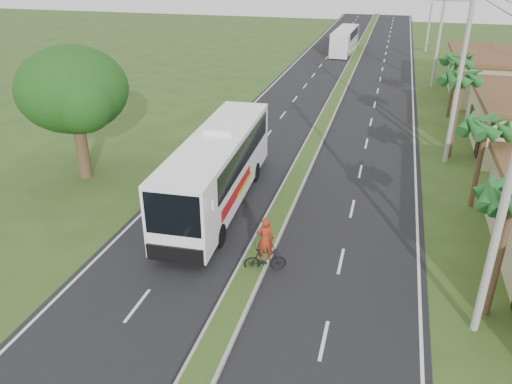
# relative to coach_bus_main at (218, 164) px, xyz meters

# --- Properties ---
(ground) EXTENTS (180.00, 180.00, 0.00)m
(ground) POSITION_rel_coach_bus_main_xyz_m (3.29, -8.77, -2.22)
(ground) COLOR #2F4519
(ground) RESTS_ON ground
(road_asphalt) EXTENTS (14.00, 160.00, 0.02)m
(road_asphalt) POSITION_rel_coach_bus_main_xyz_m (3.29, 11.23, -2.21)
(road_asphalt) COLOR black
(road_asphalt) RESTS_ON ground
(median_strip) EXTENTS (1.20, 160.00, 0.18)m
(median_strip) POSITION_rel_coach_bus_main_xyz_m (3.29, 11.23, -2.12)
(median_strip) COLOR gray
(median_strip) RESTS_ON ground
(lane_edge_left) EXTENTS (0.12, 160.00, 0.01)m
(lane_edge_left) POSITION_rel_coach_bus_main_xyz_m (-3.41, 11.23, -2.22)
(lane_edge_left) COLOR silver
(lane_edge_left) RESTS_ON ground
(lane_edge_right) EXTENTS (0.12, 160.00, 0.01)m
(lane_edge_right) POSITION_rel_coach_bus_main_xyz_m (9.99, 11.23, -2.22)
(lane_edge_right) COLOR silver
(lane_edge_right) RESTS_ON ground
(shop_far) EXTENTS (8.60, 11.60, 3.82)m
(shop_far) POSITION_rel_coach_bus_main_xyz_m (17.29, 27.23, -0.29)
(shop_far) COLOR tan
(shop_far) RESTS_ON ground
(palm_verge_b) EXTENTS (2.40, 2.40, 5.05)m
(palm_verge_b) POSITION_rel_coach_bus_main_xyz_m (12.69, 3.23, 2.13)
(palm_verge_b) COLOR #473321
(palm_verge_b) RESTS_ON ground
(palm_verge_c) EXTENTS (2.40, 2.40, 5.85)m
(palm_verge_c) POSITION_rel_coach_bus_main_xyz_m (12.09, 10.23, 2.90)
(palm_verge_c) COLOR #473321
(palm_verge_c) RESTS_ON ground
(palm_verge_d) EXTENTS (2.40, 2.40, 5.25)m
(palm_verge_d) POSITION_rel_coach_bus_main_xyz_m (12.59, 19.23, 2.33)
(palm_verge_d) COLOR #473321
(palm_verge_d) RESTS_ON ground
(shade_tree) EXTENTS (6.30, 6.00, 7.54)m
(shade_tree) POSITION_rel_coach_bus_main_xyz_m (-8.82, 1.24, 2.81)
(shade_tree) COLOR #473321
(shade_tree) RESTS_ON ground
(utility_pole_a) EXTENTS (1.60, 0.28, 11.00)m
(utility_pole_a) POSITION_rel_coach_bus_main_xyz_m (11.79, -6.77, 3.45)
(utility_pole_a) COLOR gray
(utility_pole_a) RESTS_ON ground
(utility_pole_b) EXTENTS (3.20, 0.28, 12.00)m
(utility_pole_b) POSITION_rel_coach_bus_main_xyz_m (11.76, 9.23, 4.03)
(utility_pole_b) COLOR gray
(utility_pole_b) RESTS_ON ground
(utility_pole_c) EXTENTS (1.60, 0.28, 11.00)m
(utility_pole_c) POSITION_rel_coach_bus_main_xyz_m (11.79, 29.23, 3.45)
(utility_pole_c) COLOR gray
(utility_pole_c) RESTS_ON ground
(utility_pole_d) EXTENTS (1.60, 0.28, 10.50)m
(utility_pole_d) POSITION_rel_coach_bus_main_xyz_m (11.79, 49.23, 3.20)
(utility_pole_d) COLOR gray
(utility_pole_d) RESTS_ON ground
(coach_bus_main) EXTENTS (3.21, 12.62, 4.04)m
(coach_bus_main) POSITION_rel_coach_bus_main_xyz_m (0.00, 0.00, 0.00)
(coach_bus_main) COLOR white
(coach_bus_main) RESTS_ON ground
(coach_bus_far) EXTENTS (2.60, 10.43, 3.02)m
(coach_bus_far) POSITION_rel_coach_bus_main_xyz_m (1.46, 45.39, -0.51)
(coach_bus_far) COLOR silver
(coach_bus_far) RESTS_ON ground
(motorcyclist) EXTENTS (1.82, 1.07, 2.47)m
(motorcyclist) POSITION_rel_coach_bus_main_xyz_m (3.82, -5.29, -1.30)
(motorcyclist) COLOR black
(motorcyclist) RESTS_ON ground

